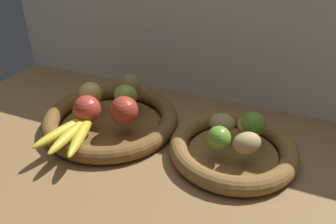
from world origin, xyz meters
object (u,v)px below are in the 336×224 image
potato_back (248,125)px  apple_golden_left (91,94)px  fruit_bowl_left (111,119)px  apple_green_back (126,96)px  banana_bunch_front (73,132)px  fruit_bowl_right (233,149)px  pear_brown (130,88)px  potato_oblong (222,123)px  apple_red_front (87,109)px  apple_red_right (124,110)px  potato_small (247,143)px  lime_far (253,124)px  lime_near (219,138)px

potato_back → apple_golden_left: bearing=-176.4°
fruit_bowl_left → apple_green_back: 7.72cm
apple_golden_left → banana_bunch_front: size_ratio=0.34×
fruit_bowl_right → banana_bunch_front: size_ratio=1.61×
apple_green_back → pear_brown: size_ratio=0.78×
fruit_bowl_left → potato_oblong: potato_oblong is taller
apple_red_front → potato_oblong: apple_red_front is taller
apple_red_right → apple_green_back: size_ratio=1.12×
apple_golden_left → potato_small: apple_golden_left is taller
pear_brown → banana_bunch_front: 21.98cm
lime_far → pear_brown: bearing=174.1°
potato_small → banana_bunch_front: bearing=-166.0°
apple_green_back → lime_far: (35.30, -0.40, -0.22)cm
fruit_bowl_right → apple_red_right: 28.92cm
banana_bunch_front → potato_oblong: 36.62cm
potato_small → lime_far: size_ratio=1.09×
pear_brown → potato_oblong: pear_brown is taller
pear_brown → potato_small: bearing=-17.7°
apple_red_right → apple_green_back: apple_red_right is taller
apple_golden_left → banana_bunch_front: bearing=-71.4°
fruit_bowl_right → apple_green_back: size_ratio=4.78×
fruit_bowl_left → lime_near: lime_near is taller
apple_golden_left → potato_small: 45.60cm
potato_oblong → potato_small: (7.40, -6.53, 0.25)cm
pear_brown → banana_bunch_front: size_ratio=0.43×
pear_brown → banana_bunch_front: bearing=-101.6°
pear_brown → potato_oblong: (28.29, -4.84, -1.86)cm
fruit_bowl_left → potato_oblong: (30.56, 3.05, 4.75)cm
fruit_bowl_left → potato_small: potato_small is taller
apple_green_back → apple_golden_left: bearing=-165.0°
apple_red_front → lime_far: size_ratio=1.19×
banana_bunch_front → potato_back: bearing=25.2°
potato_back → lime_far: (1.10, -0.57, 0.95)cm
lime_far → potato_back: bearing=152.7°
apple_green_back → pear_brown: (-0.18, 3.27, 0.93)cm
potato_oblong → banana_bunch_front: bearing=-153.2°
apple_green_back → potato_back: 34.21cm
pear_brown → lime_near: (29.39, -12.10, -1.41)cm
potato_oblong → lime_near: size_ratio=1.15×
pear_brown → lime_far: size_ratio=1.38×
banana_bunch_front → fruit_bowl_right: bearing=20.2°
lime_near → lime_far: 10.41cm
apple_golden_left → lime_near: size_ratio=1.18×
pear_brown → potato_back: bearing=-5.2°
apple_green_back → apple_red_front: bearing=-116.0°
potato_small → apple_golden_left: bearing=173.1°
potato_back → lime_far: lime_far is taller
banana_bunch_front → lime_far: lime_far is taller
apple_red_right → pear_brown: (-4.10, 10.99, 0.52)cm
apple_red_front → apple_green_back: (5.28, 10.83, -0.35)cm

